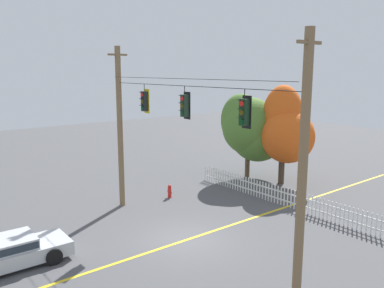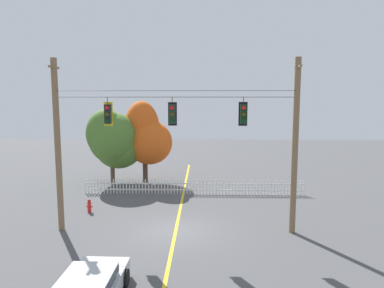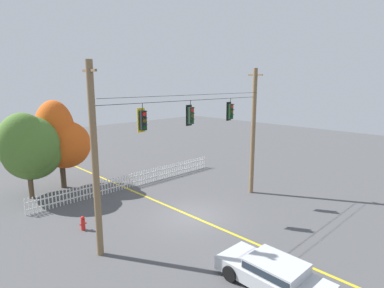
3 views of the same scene
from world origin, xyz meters
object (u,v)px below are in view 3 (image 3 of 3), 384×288
traffic_signal_southbound_primary (143,120)px  parked_car (273,273)px  traffic_signal_eastbound_side (230,111)px  autumn_maple_near_fence (29,147)px  autumn_maple_mid (61,139)px  fire_hydrant (83,223)px  traffic_signal_northbound_primary (190,115)px

traffic_signal_southbound_primary → parked_car: 8.71m
parked_car → traffic_signal_southbound_primary: bearing=98.3°
traffic_signal_eastbound_side → autumn_maple_near_fence: size_ratio=0.24×
autumn_maple_near_fence → parked_car: bearing=-79.1°
traffic_signal_southbound_primary → autumn_maple_near_fence: 10.40m
autumn_maple_near_fence → autumn_maple_mid: size_ratio=0.90×
autumn_maple_mid → parked_car: size_ratio=1.49×
traffic_signal_eastbound_side → parked_car: (-5.64, -6.81, -5.36)m
traffic_signal_southbound_primary → autumn_maple_near_fence: bearing=102.7°
traffic_signal_eastbound_side → fire_hydrant: traffic_signal_eastbound_side is taller
traffic_signal_southbound_primary → parked_car: bearing=-81.7°
traffic_signal_southbound_primary → parked_car: (1.00, -6.81, -5.35)m
traffic_signal_northbound_primary → traffic_signal_eastbound_side: same height
parked_car → fire_hydrant: (-3.04, 9.64, -0.22)m
traffic_signal_eastbound_side → fire_hydrant: size_ratio=1.78×
autumn_maple_near_fence → fire_hydrant: 7.67m
traffic_signal_eastbound_side → fire_hydrant: (-8.68, 2.83, -5.58)m
traffic_signal_northbound_primary → autumn_maple_mid: 11.18m
autumn_maple_mid → parked_car: bearing=-87.3°
traffic_signal_eastbound_side → parked_car: size_ratio=0.32×
traffic_signal_eastbound_side → autumn_maple_mid: traffic_signal_eastbound_side is taller
fire_hydrant → traffic_signal_northbound_primary: bearing=-28.5°
traffic_signal_northbound_primary → autumn_maple_mid: traffic_signal_northbound_primary is taller
traffic_signal_northbound_primary → fire_hydrant: traffic_signal_northbound_primary is taller
traffic_signal_eastbound_side → parked_car: bearing=-129.7°
traffic_signal_southbound_primary → parked_car: traffic_signal_southbound_primary is taller
autumn_maple_mid → autumn_maple_near_fence: bearing=-164.4°
traffic_signal_eastbound_side → autumn_maple_mid: 12.57m
autumn_maple_near_fence → parked_car: size_ratio=1.35×
traffic_signal_northbound_primary → traffic_signal_eastbound_side: size_ratio=1.00×
autumn_maple_mid → parked_car: (0.83, -17.32, -3.04)m
traffic_signal_southbound_primary → traffic_signal_northbound_primary: (3.18, -0.00, 0.00)m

